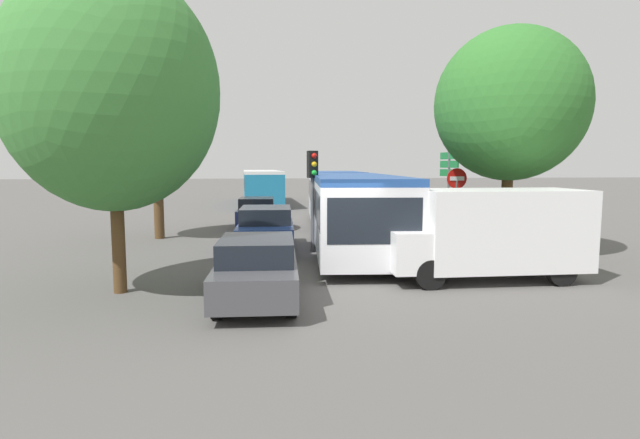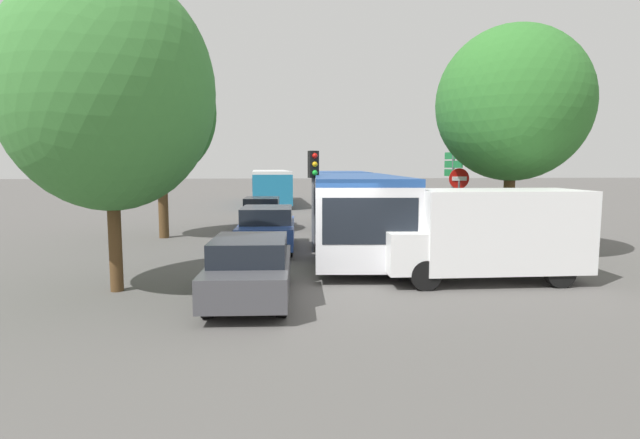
{
  "view_description": "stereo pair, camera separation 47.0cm",
  "coord_description": "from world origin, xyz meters",
  "px_view_note": "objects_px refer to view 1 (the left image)",
  "views": [
    {
      "loc": [
        -1.61,
        -10.96,
        2.92
      ],
      "look_at": [
        0.2,
        4.72,
        1.2
      ],
      "focal_mm": 28.0,
      "sensor_mm": 36.0,
      "label": 1
    },
    {
      "loc": [
        -1.14,
        -11.0,
        2.92
      ],
      "look_at": [
        0.2,
        4.72,
        1.2
      ],
      "focal_mm": 28.0,
      "sensor_mm": 36.0,
      "label": 2
    }
  ],
  "objects_px": {
    "queued_car_graphite": "(257,269)",
    "articulated_bus": "(344,200)",
    "city_bus_rear": "(261,185)",
    "direction_sign_post": "(449,174)",
    "queued_car_blue": "(266,228)",
    "traffic_light": "(313,178)",
    "tree_right_near": "(510,105)",
    "no_entry_sign": "(456,196)",
    "queued_car_navy": "(257,212)",
    "tree_left_near": "(108,96)",
    "white_van": "(491,232)",
    "tree_left_mid": "(155,111)"
  },
  "relations": [
    {
      "from": "traffic_light",
      "to": "tree_right_near",
      "type": "height_order",
      "value": "tree_right_near"
    },
    {
      "from": "tree_right_near",
      "to": "no_entry_sign",
      "type": "bearing_deg",
      "value": 131.63
    },
    {
      "from": "queued_car_graphite",
      "to": "tree_right_near",
      "type": "bearing_deg",
      "value": -58.1
    },
    {
      "from": "queued_car_blue",
      "to": "no_entry_sign",
      "type": "height_order",
      "value": "no_entry_sign"
    },
    {
      "from": "queued_car_blue",
      "to": "articulated_bus",
      "type": "bearing_deg",
      "value": -43.47
    },
    {
      "from": "queued_car_graphite",
      "to": "direction_sign_post",
      "type": "distance_m",
      "value": 11.71
    },
    {
      "from": "queued_car_blue",
      "to": "traffic_light",
      "type": "xyz_separation_m",
      "value": [
        1.57,
        -0.5,
        1.74
      ]
    },
    {
      "from": "queued_car_navy",
      "to": "no_entry_sign",
      "type": "bearing_deg",
      "value": -134.18
    },
    {
      "from": "city_bus_rear",
      "to": "traffic_light",
      "type": "bearing_deg",
      "value": -177.67
    },
    {
      "from": "articulated_bus",
      "to": "tree_left_mid",
      "type": "distance_m",
      "value": 8.24
    },
    {
      "from": "queued_car_blue",
      "to": "traffic_light",
      "type": "distance_m",
      "value": 2.39
    },
    {
      "from": "city_bus_rear",
      "to": "queued_car_graphite",
      "type": "relative_size",
      "value": 2.93
    },
    {
      "from": "city_bus_rear",
      "to": "tree_left_mid",
      "type": "xyz_separation_m",
      "value": [
        -4.04,
        -17.63,
        3.56
      ]
    },
    {
      "from": "queued_car_graphite",
      "to": "white_van",
      "type": "bearing_deg",
      "value": -74.89
    },
    {
      "from": "white_van",
      "to": "tree_left_near",
      "type": "xyz_separation_m",
      "value": [
        -9.11,
        -0.36,
        3.19
      ]
    },
    {
      "from": "articulated_bus",
      "to": "city_bus_rear",
      "type": "xyz_separation_m",
      "value": [
        -3.41,
        17.75,
        -0.04
      ]
    },
    {
      "from": "white_van",
      "to": "tree_left_mid",
      "type": "height_order",
      "value": "tree_left_mid"
    },
    {
      "from": "queued_car_navy",
      "to": "tree_right_near",
      "type": "distance_m",
      "value": 12.43
    },
    {
      "from": "city_bus_rear",
      "to": "direction_sign_post",
      "type": "height_order",
      "value": "direction_sign_post"
    },
    {
      "from": "city_bus_rear",
      "to": "tree_right_near",
      "type": "height_order",
      "value": "tree_right_near"
    },
    {
      "from": "white_van",
      "to": "tree_left_mid",
      "type": "xyz_separation_m",
      "value": [
        -9.88,
        8.39,
        3.78
      ]
    },
    {
      "from": "queued_car_graphite",
      "to": "no_entry_sign",
      "type": "xyz_separation_m",
      "value": [
        6.75,
        5.8,
        1.18
      ]
    },
    {
      "from": "traffic_light",
      "to": "city_bus_rear",
      "type": "bearing_deg",
      "value": 167.86
    },
    {
      "from": "direction_sign_post",
      "to": "tree_left_near",
      "type": "xyz_separation_m",
      "value": [
        -10.8,
        -7.74,
        1.86
      ]
    },
    {
      "from": "city_bus_rear",
      "to": "queued_car_navy",
      "type": "xyz_separation_m",
      "value": [
        -0.19,
        -14.33,
        -0.75
      ]
    },
    {
      "from": "queued_car_blue",
      "to": "direction_sign_post",
      "type": "relative_size",
      "value": 1.22
    },
    {
      "from": "queued_car_navy",
      "to": "tree_left_near",
      "type": "height_order",
      "value": "tree_left_near"
    },
    {
      "from": "queued_car_blue",
      "to": "direction_sign_post",
      "type": "xyz_separation_m",
      "value": [
        7.35,
        2.25,
        1.81
      ]
    },
    {
      "from": "white_van",
      "to": "traffic_light",
      "type": "bearing_deg",
      "value": -48.44
    },
    {
      "from": "queued_car_blue",
      "to": "queued_car_navy",
      "type": "xyz_separation_m",
      "value": [
        -0.38,
        6.57,
        -0.05
      ]
    },
    {
      "from": "tree_left_near",
      "to": "tree_left_mid",
      "type": "xyz_separation_m",
      "value": [
        -0.77,
        8.75,
        0.58
      ]
    },
    {
      "from": "queued_car_graphite",
      "to": "articulated_bus",
      "type": "bearing_deg",
      "value": -17.57
    },
    {
      "from": "traffic_light",
      "to": "queued_car_blue",
      "type": "bearing_deg",
      "value": -124.45
    },
    {
      "from": "traffic_light",
      "to": "tree_right_near",
      "type": "relative_size",
      "value": 0.47
    },
    {
      "from": "white_van",
      "to": "direction_sign_post",
      "type": "xyz_separation_m",
      "value": [
        1.69,
        7.37,
        1.33
      ]
    },
    {
      "from": "articulated_bus",
      "to": "no_entry_sign",
      "type": "height_order",
      "value": "no_entry_sign"
    },
    {
      "from": "queued_car_navy",
      "to": "tree_left_near",
      "type": "distance_m",
      "value": 12.99
    },
    {
      "from": "tree_left_near",
      "to": "tree_right_near",
      "type": "distance_m",
      "value": 11.67
    },
    {
      "from": "queued_car_navy",
      "to": "tree_right_near",
      "type": "height_order",
      "value": "tree_right_near"
    },
    {
      "from": "no_entry_sign",
      "to": "direction_sign_post",
      "type": "bearing_deg",
      "value": 164.04
    },
    {
      "from": "traffic_light",
      "to": "queued_car_navy",
      "type": "bearing_deg",
      "value": 178.57
    },
    {
      "from": "white_van",
      "to": "no_entry_sign",
      "type": "relative_size",
      "value": 1.77
    },
    {
      "from": "city_bus_rear",
      "to": "queued_car_navy",
      "type": "relative_size",
      "value": 2.88
    },
    {
      "from": "articulated_bus",
      "to": "traffic_light",
      "type": "height_order",
      "value": "traffic_light"
    },
    {
      "from": "tree_left_near",
      "to": "articulated_bus",
      "type": "bearing_deg",
      "value": 52.28
    },
    {
      "from": "city_bus_rear",
      "to": "tree_right_near",
      "type": "bearing_deg",
      "value": -163.41
    },
    {
      "from": "tree_left_mid",
      "to": "direction_sign_post",
      "type": "bearing_deg",
      "value": -5.02
    },
    {
      "from": "traffic_light",
      "to": "direction_sign_post",
      "type": "xyz_separation_m",
      "value": [
        5.78,
        2.75,
        0.07
      ]
    },
    {
      "from": "queued_car_graphite",
      "to": "direction_sign_post",
      "type": "xyz_separation_m",
      "value": [
        7.59,
        8.72,
        1.87
      ]
    },
    {
      "from": "tree_right_near",
      "to": "city_bus_rear",
      "type": "bearing_deg",
      "value": 108.94
    }
  ]
}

